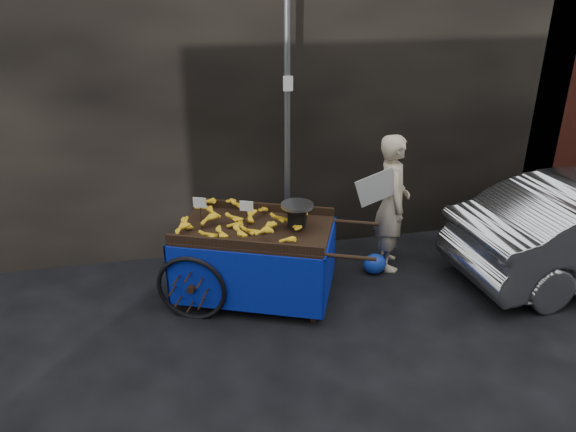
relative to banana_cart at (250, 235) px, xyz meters
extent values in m
plane|color=black|center=(0.34, -0.40, -0.82)|extent=(80.00, 80.00, 0.00)
cube|color=black|center=(-0.66, 2.20, 1.68)|extent=(11.00, 2.00, 5.00)
cylinder|color=slate|center=(0.64, 0.90, 1.18)|extent=(0.08, 0.08, 4.00)
cube|color=white|center=(0.64, 0.85, 1.58)|extent=(0.12, 0.02, 0.18)
cube|color=black|center=(0.05, -0.02, 0.06)|extent=(2.05, 1.69, 0.07)
cube|color=black|center=(0.25, 0.46, 0.14)|extent=(1.65, 0.71, 0.11)
cube|color=black|center=(-0.14, -0.50, 0.14)|extent=(1.65, 0.71, 0.11)
cube|color=black|center=(0.60, -0.72, -0.38)|extent=(0.07, 0.07, 0.88)
cube|color=black|center=(0.93, 0.10, -0.38)|extent=(0.07, 0.07, 0.88)
cylinder|color=black|center=(0.96, -0.87, 0.06)|extent=(0.53, 0.25, 0.04)
cylinder|color=black|center=(1.29, -0.05, 0.06)|extent=(0.53, 0.25, 0.04)
torus|color=black|center=(-0.73, -0.34, -0.44)|extent=(0.79, 0.36, 0.83)
torus|color=black|center=(-0.28, 0.76, -0.44)|extent=(0.79, 0.36, 0.83)
cylinder|color=black|center=(-0.51, 0.21, -0.44)|extent=(0.52, 1.16, 0.06)
cube|color=navy|center=(-0.16, -0.54, -0.32)|extent=(1.68, 0.70, 0.75)
cube|color=navy|center=(0.26, 0.50, -0.32)|extent=(1.68, 0.70, 0.75)
cube|color=navy|center=(-0.77, 0.31, -0.32)|extent=(0.45, 1.07, 0.75)
cube|color=navy|center=(0.88, -0.36, -0.32)|extent=(0.45, 1.07, 0.75)
cube|color=black|center=(0.53, -0.16, 0.25)|extent=(0.24, 0.22, 0.18)
cylinder|color=silver|center=(0.53, -0.16, 0.40)|extent=(0.49, 0.49, 0.03)
cube|color=white|center=(-0.55, 0.09, 0.42)|extent=(0.15, 0.07, 0.12)
cube|color=white|center=(-0.04, -0.11, 0.42)|extent=(0.15, 0.07, 0.12)
imported|color=#C9B695|center=(1.91, 0.36, 0.09)|extent=(0.57, 0.75, 1.82)
cube|color=#B4B3AD|center=(1.61, 0.17, 0.40)|extent=(0.59, 0.04, 0.50)
ellipsoid|color=#1739B1|center=(1.66, 0.18, -0.68)|extent=(0.31, 0.25, 0.28)
camera|label=1|loc=(-0.78, -5.88, 2.95)|focal=35.00mm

